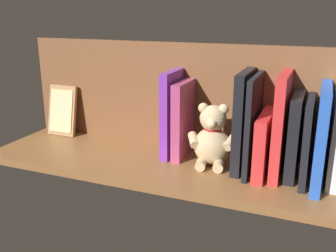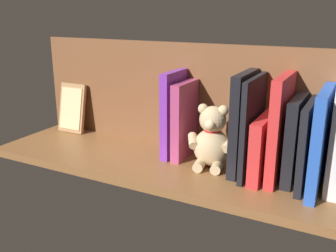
# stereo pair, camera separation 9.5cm
# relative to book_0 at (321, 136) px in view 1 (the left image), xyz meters

# --- Properties ---
(ground_plane) EXTENTS (1.06, 0.32, 0.02)m
(ground_plane) POSITION_rel_book_0_xyz_m (0.39, 0.02, -0.13)
(ground_plane) COLOR brown
(shelf_back_panel) EXTENTS (1.06, 0.02, 0.32)m
(shelf_back_panel) POSITION_rel_book_0_xyz_m (0.39, -0.12, 0.04)
(shelf_back_panel) COLOR brown
(shelf_back_panel) RESTS_ON ground_plane
(book_0) EXTENTS (0.02, 0.21, 0.24)m
(book_0) POSITION_rel_book_0_xyz_m (0.00, 0.00, 0.00)
(book_0) COLOR blue
(book_0) RESTS_ON ground_plane
(book_1) EXTENTS (0.02, 0.19, 0.21)m
(book_1) POSITION_rel_book_0_xyz_m (0.03, -0.01, -0.02)
(book_1) COLOR black
(book_1) RESTS_ON ground_plane
(book_2) EXTENTS (0.03, 0.16, 0.21)m
(book_2) POSITION_rel_book_0_xyz_m (0.06, -0.03, -0.01)
(book_2) COLOR black
(book_2) RESTS_ON ground_plane
(book_3) EXTENTS (0.02, 0.18, 0.26)m
(book_3) POSITION_rel_book_0_xyz_m (0.10, -0.02, 0.01)
(book_3) COLOR red
(book_3) RESTS_ON ground_plane
(book_4) EXTENTS (0.03, 0.19, 0.16)m
(book_4) POSITION_rel_book_0_xyz_m (0.13, -0.01, -0.04)
(book_4) COLOR red
(book_4) RESTS_ON ground_plane
(book_5) EXTENTS (0.01, 0.19, 0.26)m
(book_5) POSITION_rel_book_0_xyz_m (0.16, -0.01, 0.01)
(book_5) COLOR black
(book_5) RESTS_ON ground_plane
(book_6) EXTENTS (0.02, 0.17, 0.26)m
(book_6) POSITION_rel_book_0_xyz_m (0.19, -0.02, 0.01)
(book_6) COLOR black
(book_6) RESTS_ON ground_plane
(teddy_bear) EXTENTS (0.14, 0.12, 0.17)m
(teddy_bear) POSITION_rel_book_0_xyz_m (0.27, -0.01, -0.04)
(teddy_bear) COLOR #D1B284
(teddy_bear) RESTS_ON ground_plane
(book_7) EXTENTS (0.03, 0.13, 0.22)m
(book_7) POSITION_rel_book_0_xyz_m (0.37, -0.04, -0.01)
(book_7) COLOR #B23F72
(book_7) RESTS_ON ground_plane
(book_8) EXTENTS (0.02, 0.13, 0.25)m
(book_8) POSITION_rel_book_0_xyz_m (0.40, -0.04, 0.00)
(book_8) COLOR purple
(book_8) RESTS_ON ground_plane
(picture_frame_leaning) EXTENTS (0.10, 0.05, 0.17)m
(picture_frame_leaning) POSITION_rel_book_0_xyz_m (0.82, -0.08, -0.04)
(picture_frame_leaning) COLOR #A87A4C
(picture_frame_leaning) RESTS_ON ground_plane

